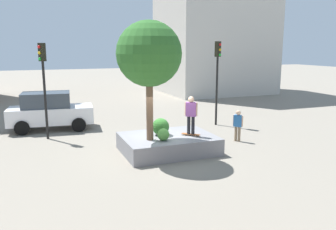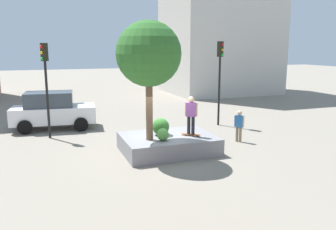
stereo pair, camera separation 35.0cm
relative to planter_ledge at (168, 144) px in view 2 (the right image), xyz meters
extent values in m
plane|color=gray|center=(-0.36, 0.04, -0.36)|extent=(120.00, 120.00, 0.00)
cube|color=gray|center=(0.00, 0.00, 0.00)|extent=(3.88, 2.89, 0.72)
cylinder|color=brown|center=(-0.93, -0.36, 1.74)|extent=(0.28, 0.28, 2.76)
sphere|color=#2D6628|center=(-0.93, -0.36, 3.83)|extent=(2.59, 2.59, 2.59)
sphere|color=#4C8C3D|center=(-0.46, -0.65, 0.61)|extent=(0.50, 0.50, 0.50)
sphere|color=#2D6628|center=(-0.26, 0.22, 0.73)|extent=(0.74, 0.74, 0.74)
cube|color=brown|center=(0.91, -0.35, 0.42)|extent=(0.72, 0.71, 0.02)
sphere|color=beige|center=(0.66, -0.24, 0.39)|extent=(0.06, 0.06, 0.06)
sphere|color=beige|center=(0.78, -0.12, 0.39)|extent=(0.06, 0.06, 0.06)
sphere|color=beige|center=(1.03, -0.59, 0.39)|extent=(0.06, 0.06, 0.06)
sphere|color=beige|center=(1.15, -0.47, 0.39)|extent=(0.06, 0.06, 0.06)
cylinder|color=black|center=(0.98, -0.41, 0.82)|extent=(0.14, 0.14, 0.77)
cylinder|color=black|center=(0.83, -0.30, 0.82)|extent=(0.14, 0.14, 0.77)
cube|color=#8C4C99|center=(0.91, -0.35, 1.50)|extent=(0.46, 0.40, 0.60)
cylinder|color=#D8AD8C|center=(1.09, -0.49, 1.52)|extent=(0.09, 0.09, 0.57)
cylinder|color=#D8AD8C|center=(0.72, -0.22, 1.52)|extent=(0.09, 0.09, 0.57)
sphere|color=#D8AD8C|center=(0.91, -0.35, 1.93)|extent=(0.25, 0.25, 0.25)
cube|color=white|center=(-4.44, 6.15, 0.46)|extent=(4.57, 2.28, 0.88)
cube|color=#38424C|center=(-4.66, 6.17, 1.30)|extent=(2.62, 1.87, 0.79)
cylinder|color=black|center=(-2.94, 6.93, 0.02)|extent=(0.77, 0.29, 0.75)
cylinder|color=black|center=(-3.13, 5.08, 0.02)|extent=(0.77, 0.29, 0.75)
cylinder|color=black|center=(-5.75, 7.21, 0.02)|extent=(0.77, 0.29, 0.75)
cylinder|color=black|center=(-5.94, 5.37, 0.02)|extent=(0.77, 0.29, 0.75)
cylinder|color=black|center=(4.51, 3.93, 1.60)|extent=(0.12, 0.12, 3.91)
cube|color=black|center=(4.51, 3.93, 3.98)|extent=(0.36, 0.34, 0.85)
sphere|color=red|center=(4.57, 3.79, 4.22)|extent=(0.14, 0.14, 0.14)
sphere|color=gold|center=(4.57, 3.79, 3.94)|extent=(0.14, 0.14, 0.14)
sphere|color=green|center=(4.57, 3.79, 3.66)|extent=(0.14, 0.14, 0.14)
cylinder|color=black|center=(-4.75, 4.16, 1.53)|extent=(0.12, 0.12, 3.78)
cube|color=black|center=(-4.75, 4.16, 3.85)|extent=(0.36, 0.37, 0.85)
sphere|color=red|center=(-4.87, 4.07, 4.09)|extent=(0.14, 0.14, 0.14)
sphere|color=gold|center=(-4.87, 4.07, 3.81)|extent=(0.14, 0.14, 0.14)
sphere|color=green|center=(-4.87, 4.07, 3.53)|extent=(0.14, 0.14, 0.14)
cylinder|color=#847056|center=(3.77, 0.32, 0.00)|extent=(0.13, 0.13, 0.72)
cylinder|color=#847056|center=(3.67, 0.46, 0.00)|extent=(0.13, 0.13, 0.72)
cube|color=#2D6BB2|center=(3.72, 0.39, 0.64)|extent=(0.37, 0.43, 0.56)
cylinder|color=#D8AD8C|center=(3.84, 0.21, 0.65)|extent=(0.09, 0.09, 0.53)
cylinder|color=#D8AD8C|center=(3.60, 0.57, 0.65)|extent=(0.09, 0.09, 0.53)
sphere|color=#D8AD8C|center=(3.72, 0.39, 1.04)|extent=(0.23, 0.23, 0.23)
cube|color=beige|center=(11.64, 17.46, 7.36)|extent=(9.85, 8.43, 15.44)
camera|label=1|loc=(-5.19, -13.39, 4.08)|focal=37.00mm
camera|label=2|loc=(-4.86, -13.51, 4.08)|focal=37.00mm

